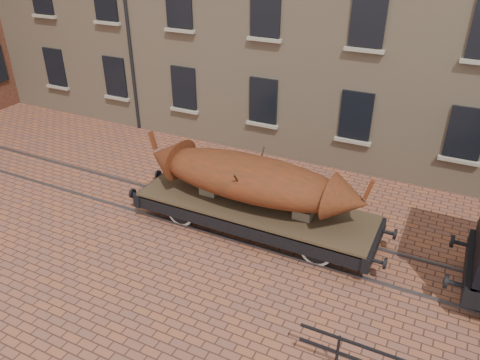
% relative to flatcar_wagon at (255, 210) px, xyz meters
% --- Properties ---
extents(ground, '(90.00, 90.00, 0.00)m').
position_rel_flatcar_wagon_xyz_m(ground, '(0.56, 0.00, -0.74)').
color(ground, brown).
extents(rail_track, '(30.00, 1.52, 0.06)m').
position_rel_flatcar_wagon_xyz_m(rail_track, '(0.56, 0.00, -0.71)').
color(rail_track, '#59595E').
rests_on(rail_track, ground).
extents(flatcar_wagon, '(7.82, 2.12, 1.18)m').
position_rel_flatcar_wagon_xyz_m(flatcar_wagon, '(0.00, 0.00, 0.00)').
color(flatcar_wagon, '#493722').
rests_on(flatcar_wagon, ground).
extents(iron_boat, '(6.81, 1.98, 1.62)m').
position_rel_flatcar_wagon_xyz_m(iron_boat, '(-0.17, 0.00, 1.02)').
color(iron_boat, maroon).
rests_on(iron_boat, flatcar_wagon).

